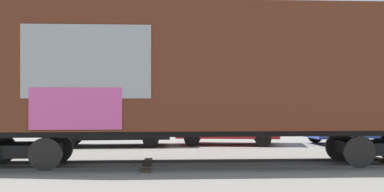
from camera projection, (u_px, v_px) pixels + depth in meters
The scene contains 8 objects.
ground_plane at pixel (153, 166), 13.33m from camera, with size 260.00×260.00×0.00m, color gray.
track at pixel (262, 164), 13.53m from camera, with size 60.01×2.74×0.08m.
freight_car at pixel (203, 71), 13.43m from camera, with size 15.34×2.94×4.88m.
flagpole at pixel (260, 29), 26.28m from camera, with size 1.36×0.98×9.41m.
hillside at pixel (161, 77), 88.20m from camera, with size 144.54×28.27×16.37m.
parked_car_black at pixel (110, 126), 18.77m from camera, with size 4.82×1.99×1.68m.
parked_car_red at pixel (225, 124), 19.35m from camera, with size 4.47×2.39×1.74m.
parked_car_blue at pixel (358, 124), 19.59m from camera, with size 4.89×2.50×1.73m.
Camera 1 is at (0.28, -13.38, 2.04)m, focal length 42.45 mm.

